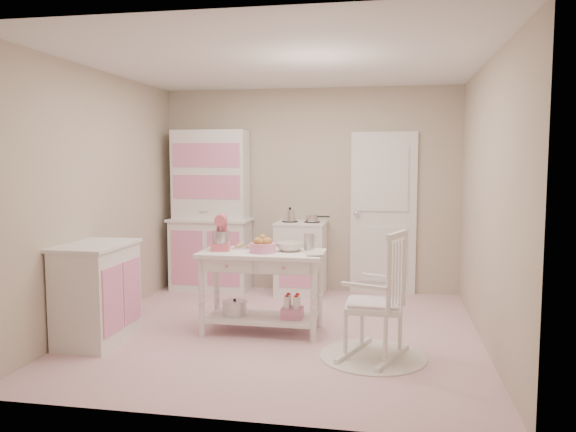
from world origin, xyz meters
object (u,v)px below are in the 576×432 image
object	(u,v)px
stove	(301,258)
rocking_chair	(374,294)
base_cabinet	(97,293)
work_table	(262,292)
bread_basket	(263,248)
hutch	(210,210)
stand_mixer	(221,233)

from	to	relation	value
stove	rocking_chair	size ratio (longest dim) A/B	0.84
base_cabinet	work_table	size ratio (longest dim) A/B	0.77
rocking_chair	bread_basket	distance (m)	1.21
rocking_chair	hutch	bearing A→B (deg)	155.64
hutch	stove	size ratio (longest dim) A/B	2.26
rocking_chair	bread_basket	bearing A→B (deg)	177.07
rocking_chair	work_table	distance (m)	1.23
rocking_chair	work_table	bearing A→B (deg)	175.30
stand_mixer	rocking_chair	bearing A→B (deg)	-30.78
hutch	base_cabinet	xyz separation A→B (m)	(-0.37, -2.23, -0.58)
hutch	base_cabinet	size ratio (longest dim) A/B	2.26
hutch	rocking_chair	world-z (taller)	hutch
stove	bread_basket	world-z (taller)	stove
hutch	stand_mixer	distance (m)	1.77
stand_mixer	bread_basket	bearing A→B (deg)	-19.95
stove	work_table	world-z (taller)	stove
base_cabinet	stove	bearing A→B (deg)	54.22
hutch	stand_mixer	bearing A→B (deg)	-68.41
hutch	bread_basket	size ratio (longest dim) A/B	8.32
work_table	bread_basket	distance (m)	0.45
hutch	stand_mixer	world-z (taller)	hutch
bread_basket	work_table	bearing A→B (deg)	111.80
stove	rocking_chair	xyz separation A→B (m)	(0.97, -2.15, 0.09)
rocking_chair	stand_mixer	xyz separation A→B (m)	(-1.52, 0.55, 0.42)
base_cabinet	stand_mixer	bearing A→B (deg)	29.57
stove	stand_mixer	size ratio (longest dim) A/B	2.71
stand_mixer	bread_basket	size ratio (longest dim) A/B	1.36
hutch	base_cabinet	world-z (taller)	hutch
stand_mixer	bread_basket	distance (m)	0.46
bread_basket	hutch	bearing A→B (deg)	122.44
work_table	bread_basket	world-z (taller)	bread_basket
rocking_chair	base_cabinet	bearing A→B (deg)	-158.24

